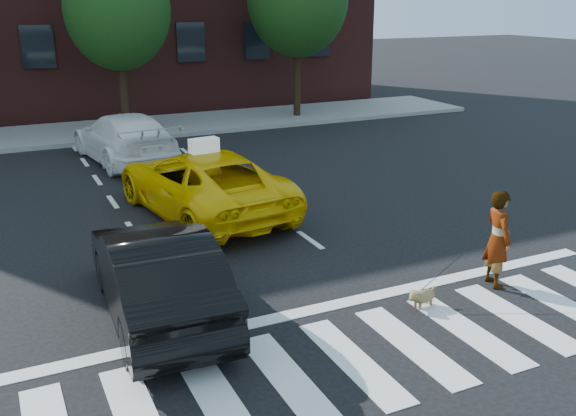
{
  "coord_description": "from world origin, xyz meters",
  "views": [
    {
      "loc": [
        -4.16,
        -6.63,
        4.82
      ],
      "look_at": [
        0.67,
        3.51,
        1.1
      ],
      "focal_mm": 40.0,
      "sensor_mm": 36.0,
      "label": 1
    }
  ],
  "objects_px": {
    "taxi": "(203,182)",
    "dog": "(422,296)",
    "white_suv": "(124,138)",
    "woman": "(498,239)",
    "black_sedan": "(157,273)"
  },
  "relations": [
    {
      "from": "white_suv",
      "to": "woman",
      "type": "height_order",
      "value": "woman"
    },
    {
      "from": "woman",
      "to": "taxi",
      "type": "bearing_deg",
      "value": 41.66
    },
    {
      "from": "dog",
      "to": "black_sedan",
      "type": "bearing_deg",
      "value": 147.93
    },
    {
      "from": "dog",
      "to": "taxi",
      "type": "bearing_deg",
      "value": 95.24
    },
    {
      "from": "taxi",
      "to": "white_suv",
      "type": "relative_size",
      "value": 1.06
    },
    {
      "from": "taxi",
      "to": "dog",
      "type": "distance_m",
      "value": 6.32
    },
    {
      "from": "taxi",
      "to": "white_suv",
      "type": "height_order",
      "value": "taxi"
    },
    {
      "from": "black_sedan",
      "to": "dog",
      "type": "relative_size",
      "value": 7.39
    },
    {
      "from": "taxi",
      "to": "woman",
      "type": "xyz_separation_m",
      "value": [
        3.35,
        -5.9,
        0.11
      ]
    },
    {
      "from": "black_sedan",
      "to": "white_suv",
      "type": "xyz_separation_m",
      "value": [
        1.65,
        10.26,
        0.02
      ]
    },
    {
      "from": "taxi",
      "to": "white_suv",
      "type": "xyz_separation_m",
      "value": [
        -0.59,
        5.76,
        -0.01
      ]
    },
    {
      "from": "black_sedan",
      "to": "dog",
      "type": "height_order",
      "value": "black_sedan"
    },
    {
      "from": "white_suv",
      "to": "dog",
      "type": "xyz_separation_m",
      "value": [
        2.27,
        -11.83,
        -0.54
      ]
    },
    {
      "from": "dog",
      "to": "white_suv",
      "type": "bearing_deg",
      "value": 90.6
    },
    {
      "from": "taxi",
      "to": "dog",
      "type": "bearing_deg",
      "value": 97.83
    }
  ]
}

